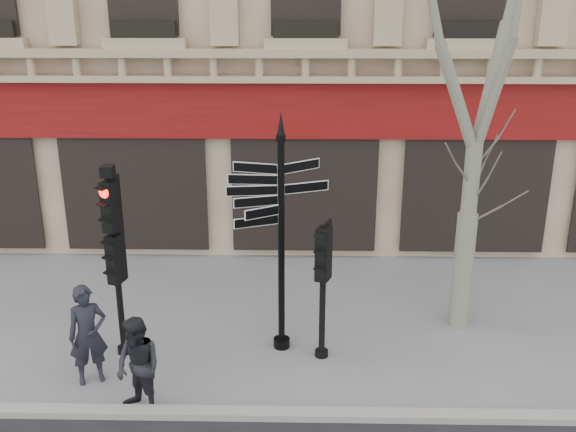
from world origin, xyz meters
name	(u,v)px	position (x,y,z in m)	size (l,w,h in m)	color
ground	(305,367)	(0.00, 0.00, 0.00)	(80.00, 80.00, 0.00)	slate
kerb	(305,415)	(0.00, -1.40, 0.06)	(80.00, 0.25, 0.12)	gray
fingerpost	(281,195)	(-0.41, 0.67, 2.86)	(2.11, 2.11, 4.27)	black
traffic_signal_main	(114,239)	(-3.20, 0.41, 2.17)	(0.44, 0.37, 3.43)	black
traffic_signal_secondary	(323,268)	(0.30, 0.37, 1.69)	(0.48, 0.42, 2.42)	black
pedestrian_a	(88,335)	(-3.50, -0.47, 0.85)	(0.62, 0.41, 1.70)	black
pedestrian_b	(138,367)	(-2.48, -1.30, 0.78)	(0.76, 0.59, 1.57)	black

